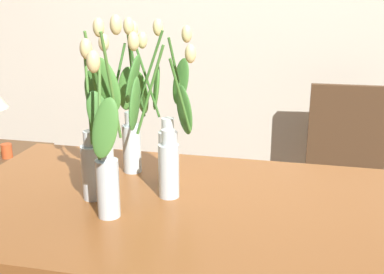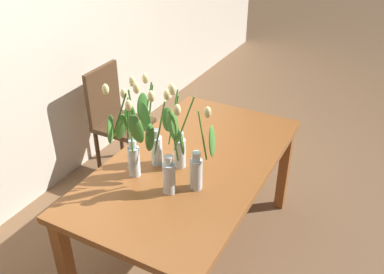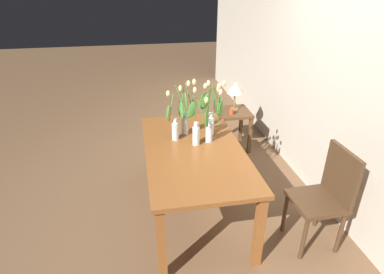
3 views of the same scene
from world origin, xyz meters
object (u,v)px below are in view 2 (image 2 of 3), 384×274
(dining_table, at_px, (192,173))
(tulip_vase_0, at_px, (129,140))
(tulip_vase_2, at_px, (195,158))
(dining_chair, at_px, (115,115))
(tulip_vase_4, at_px, (177,141))
(tulip_vase_1, at_px, (152,136))
(tulip_vase_3, at_px, (168,163))

(dining_table, distance_m, tulip_vase_0, 0.48)
(tulip_vase_2, bearing_deg, tulip_vase_0, 98.14)
(dining_table, bearing_deg, dining_chair, 60.43)
(dining_chair, bearing_deg, tulip_vase_4, -124.39)
(tulip_vase_2, distance_m, dining_chair, 1.47)
(tulip_vase_1, height_order, tulip_vase_4, tulip_vase_1)
(tulip_vase_1, distance_m, tulip_vase_2, 0.33)
(tulip_vase_0, bearing_deg, dining_chair, 42.67)
(tulip_vase_3, distance_m, tulip_vase_4, 0.23)
(tulip_vase_0, distance_m, tulip_vase_2, 0.38)
(dining_table, xyz_separation_m, tulip_vase_3, (-0.31, -0.02, 0.27))
(tulip_vase_1, relative_size, dining_chair, 0.61)
(tulip_vase_4, bearing_deg, tulip_vase_0, 132.81)
(tulip_vase_2, bearing_deg, dining_table, 31.83)
(dining_table, relative_size, tulip_vase_2, 2.73)
(tulip_vase_0, relative_size, tulip_vase_1, 0.98)
(dining_table, relative_size, dining_chair, 1.72)
(tulip_vase_0, bearing_deg, tulip_vase_4, -47.19)
(dining_table, relative_size, tulip_vase_0, 2.86)
(tulip_vase_2, distance_m, tulip_vase_4, 0.22)
(dining_table, height_order, tulip_vase_4, tulip_vase_4)
(tulip_vase_4, height_order, dining_chair, tulip_vase_4)
(tulip_vase_2, bearing_deg, tulip_vase_4, 54.92)
(tulip_vase_3, distance_m, dining_chair, 1.44)
(tulip_vase_1, distance_m, tulip_vase_3, 0.27)
(tulip_vase_1, height_order, dining_chair, tulip_vase_1)
(tulip_vase_3, relative_size, tulip_vase_4, 1.07)
(tulip_vase_2, relative_size, dining_chair, 0.63)
(dining_table, bearing_deg, tulip_vase_2, -148.17)
(tulip_vase_0, xyz_separation_m, dining_chair, (0.86, 0.79, -0.44))
(dining_chair, bearing_deg, tulip_vase_3, -130.23)
(dining_table, xyz_separation_m, tulip_vase_0, (-0.27, 0.24, 0.32))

